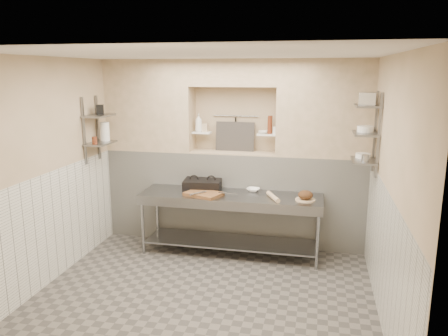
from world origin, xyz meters
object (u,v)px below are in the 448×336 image
(panini_press, at_px, (203,184))
(bowl_alcove, at_px, (263,132))
(mixing_bowl, at_px, (253,190))
(jug_left, at_px, (105,132))
(rolling_pin, at_px, (273,197))
(bread_loaf, at_px, (305,195))
(bottle_soap, at_px, (199,123))
(prep_table, at_px, (230,212))
(cutting_board, at_px, (204,194))

(panini_press, relative_size, bowl_alcove, 4.22)
(mixing_bowl, xyz_separation_m, jug_left, (-2.20, -0.23, 0.83))
(panini_press, bearing_deg, rolling_pin, -20.42)
(mixing_bowl, bearing_deg, bread_loaf, -21.60)
(panini_press, bearing_deg, bottle_soap, 106.84)
(prep_table, distance_m, bowl_alcove, 1.28)
(cutting_board, distance_m, rolling_pin, 0.98)
(panini_press, height_order, bowl_alcove, bowl_alcove)
(bread_loaf, xyz_separation_m, bowl_alcove, (-0.67, 0.61, 0.76))
(mixing_bowl, xyz_separation_m, rolling_pin, (0.33, -0.34, 0.01))
(bread_loaf, xyz_separation_m, jug_left, (-2.96, 0.07, 0.77))
(cutting_board, relative_size, mixing_bowl, 2.59)
(panini_press, height_order, cutting_board, panini_press)
(prep_table, xyz_separation_m, bowl_alcove, (0.38, 0.55, 1.09))
(prep_table, distance_m, mixing_bowl, 0.47)
(mixing_bowl, relative_size, jug_left, 0.69)
(mixing_bowl, xyz_separation_m, bottle_soap, (-0.90, 0.31, 0.93))
(panini_press, height_order, bottle_soap, bottle_soap)
(cutting_board, xyz_separation_m, bottle_soap, (-0.25, 0.67, 0.93))
(prep_table, relative_size, cutting_board, 5.27)
(prep_table, relative_size, bowl_alcove, 18.81)
(cutting_board, xyz_separation_m, mixing_bowl, (0.66, 0.37, 0.00))
(rolling_pin, height_order, bowl_alcove, bowl_alcove)
(cutting_board, relative_size, bottle_soap, 1.78)
(bowl_alcove, bearing_deg, mixing_bowl, -106.29)
(bottle_soap, xyz_separation_m, jug_left, (-1.29, -0.54, -0.10))
(bottle_soap, bearing_deg, bread_loaf, -20.06)
(bottle_soap, distance_m, jug_left, 1.41)
(rolling_pin, height_order, bread_loaf, bread_loaf)
(prep_table, xyz_separation_m, bottle_soap, (-0.61, 0.55, 1.21))
(bowl_alcove, bearing_deg, bottle_soap, 179.89)
(bread_loaf, height_order, bowl_alcove, bowl_alcove)
(jug_left, bearing_deg, mixing_bowl, 5.99)
(panini_press, relative_size, rolling_pin, 1.41)
(cutting_board, xyz_separation_m, jug_left, (-1.54, 0.13, 0.83))
(prep_table, bearing_deg, bowl_alcove, 55.45)
(mixing_bowl, distance_m, bread_loaf, 0.82)
(bowl_alcove, bearing_deg, cutting_board, -138.05)
(cutting_board, height_order, mixing_bowl, mixing_bowl)
(prep_table, relative_size, panini_press, 4.46)
(rolling_pin, distance_m, bottle_soap, 1.66)
(bowl_alcove, relative_size, jug_left, 0.50)
(panini_press, distance_m, bottle_soap, 0.96)
(bowl_alcove, bearing_deg, prep_table, -124.55)
(cutting_board, height_order, rolling_pin, rolling_pin)
(prep_table, bearing_deg, panini_press, 157.16)
(bowl_alcove, bearing_deg, jug_left, -166.84)
(rolling_pin, relative_size, bowl_alcove, 3.00)
(cutting_board, xyz_separation_m, bowl_alcove, (0.74, 0.67, 0.81))
(panini_press, relative_size, cutting_board, 1.18)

